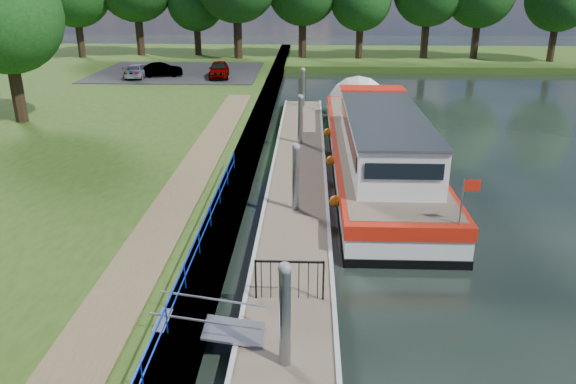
{
  "coord_description": "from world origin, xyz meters",
  "views": [
    {
      "loc": [
        0.48,
        -10.87,
        8.5
      ],
      "look_at": [
        -0.25,
        7.63,
        1.4
      ],
      "focal_mm": 35.0,
      "sensor_mm": 36.0,
      "label": 1
    }
  ],
  "objects_px": {
    "car_c": "(137,71)",
    "car_a": "(219,69)",
    "pontoon": "(298,175)",
    "car_b": "(162,70)",
    "barge": "(375,143)"
  },
  "relations": [
    {
      "from": "barge",
      "to": "car_b",
      "type": "height_order",
      "value": "barge"
    },
    {
      "from": "pontoon",
      "to": "car_c",
      "type": "relative_size",
      "value": 8.05
    },
    {
      "from": "car_a",
      "to": "pontoon",
      "type": "bearing_deg",
      "value": -78.61
    },
    {
      "from": "pontoon",
      "to": "barge",
      "type": "relative_size",
      "value": 1.42
    },
    {
      "from": "pontoon",
      "to": "car_a",
      "type": "bearing_deg",
      "value": 107.5
    },
    {
      "from": "car_c",
      "to": "car_a",
      "type": "bearing_deg",
      "value": -179.11
    },
    {
      "from": "car_a",
      "to": "barge",
      "type": "bearing_deg",
      "value": -68.24
    },
    {
      "from": "barge",
      "to": "car_c",
      "type": "xyz_separation_m",
      "value": [
        -17.26,
        19.73,
        0.29
      ]
    },
    {
      "from": "pontoon",
      "to": "barge",
      "type": "xyz_separation_m",
      "value": [
        3.6,
        2.12,
        0.9
      ]
    },
    {
      "from": "pontoon",
      "to": "barge",
      "type": "height_order",
      "value": "barge"
    },
    {
      "from": "car_a",
      "to": "car_c",
      "type": "height_order",
      "value": "car_a"
    },
    {
      "from": "car_b",
      "to": "pontoon",
      "type": "bearing_deg",
      "value": -166.33
    },
    {
      "from": "car_a",
      "to": "car_b",
      "type": "relative_size",
      "value": 1.15
    },
    {
      "from": "car_b",
      "to": "car_c",
      "type": "distance_m",
      "value": 1.98
    },
    {
      "from": "barge",
      "to": "car_c",
      "type": "relative_size",
      "value": 5.67
    }
  ]
}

